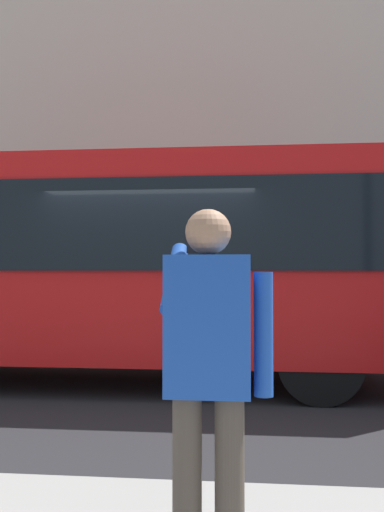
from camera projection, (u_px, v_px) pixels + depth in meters
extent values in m
plane|color=#232326|center=(159.00, 388.00, 7.21)|extent=(60.00, 60.00, 0.00)
cube|color=beige|center=(202.00, 98.00, 14.13)|extent=(28.00, 0.80, 12.00)
cube|color=navy|center=(346.00, 210.00, 13.10)|extent=(4.40, 1.10, 0.24)
cube|color=red|center=(94.00, 260.00, 7.76)|extent=(9.00, 2.50, 2.60)
cube|color=black|center=(65.00, 225.00, 6.52)|extent=(7.60, 0.06, 1.10)
cylinder|color=black|center=(301.00, 338.00, 8.52)|extent=(1.00, 0.28, 1.00)
cylinder|color=black|center=(320.00, 361.00, 6.33)|extent=(1.00, 0.28, 1.00)
cylinder|color=#4C4238|center=(230.00, 483.00, 2.56)|extent=(0.14, 0.14, 0.82)
cylinder|color=#4C4238|center=(187.00, 482.00, 2.58)|extent=(0.14, 0.14, 0.82)
cube|color=#1E4CAD|center=(208.00, 325.00, 2.59)|extent=(0.40, 0.24, 0.66)
sphere|color=#A87A5B|center=(208.00, 232.00, 2.60)|extent=(0.22, 0.22, 0.22)
cylinder|color=#1E4CAD|center=(263.00, 334.00, 2.56)|extent=(0.09, 0.09, 0.58)
cylinder|color=#1E4CAD|center=(175.00, 278.00, 2.77)|extent=(0.09, 0.48, 0.37)
cube|color=black|center=(193.00, 240.00, 2.91)|extent=(0.07, 0.01, 0.14)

